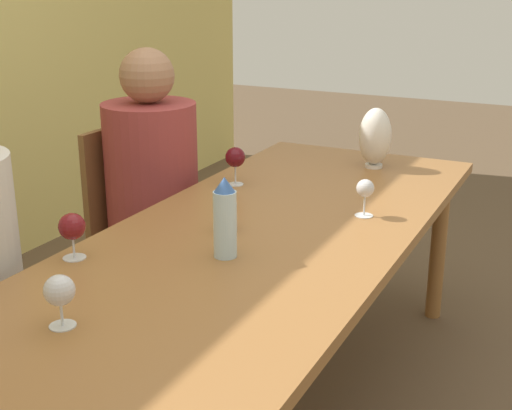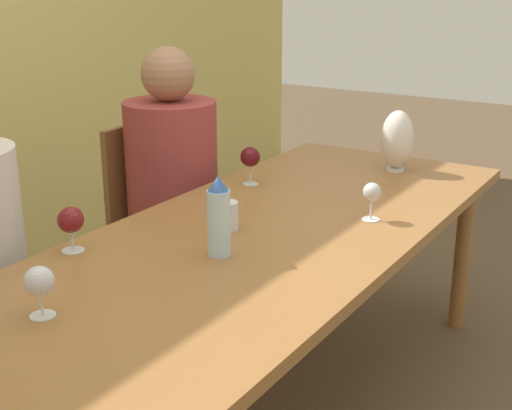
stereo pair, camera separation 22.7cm
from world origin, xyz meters
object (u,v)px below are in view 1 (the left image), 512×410
object	(u,v)px
wine_glass_4	(365,190)
person_far	(155,188)
vase	(375,137)
wine_glass_0	(235,158)
wine_glass_2	(72,227)
water_tumbler	(227,217)
wine_glass_1	(59,291)
chair_far	(140,223)
water_bottle	(224,218)

from	to	relation	value
wine_glass_4	person_far	size ratio (longest dim) A/B	0.11
vase	wine_glass_0	size ratio (longest dim) A/B	1.70
wine_glass_4	wine_glass_2	bearing A→B (deg)	138.83
water_tumbler	wine_glass_4	size ratio (longest dim) A/B	0.73
wine_glass_1	wine_glass_2	world-z (taller)	wine_glass_2
wine_glass_4	person_far	bearing A→B (deg)	81.35
chair_far	person_far	size ratio (longest dim) A/B	0.72
water_tumbler	wine_glass_2	xyz separation A→B (m)	(-0.41, 0.29, 0.05)
wine_glass_1	wine_glass_0	bearing A→B (deg)	8.31
wine_glass_1	chair_far	world-z (taller)	chair_far
wine_glass_0	person_far	distance (m)	0.43
wine_glass_2	wine_glass_1	bearing A→B (deg)	-143.81
wine_glass_4	wine_glass_1	bearing A→B (deg)	160.01
wine_glass_4	chair_far	xyz separation A→B (m)	(0.15, 1.06, -0.34)
wine_glass_1	wine_glass_4	size ratio (longest dim) A/B	1.00
water_bottle	wine_glass_1	distance (m)	0.58
water_bottle	chair_far	size ratio (longest dim) A/B	0.27
water_bottle	wine_glass_1	xyz separation A→B (m)	(-0.56, 0.14, -0.03)
wine_glass_2	wine_glass_4	bearing A→B (deg)	-41.17
water_bottle	wine_glass_4	size ratio (longest dim) A/B	1.87
water_tumbler	person_far	distance (m)	0.79
wine_glass_4	water_bottle	bearing A→B (deg)	154.07
wine_glass_0	chair_far	xyz separation A→B (m)	(0.01, 0.48, -0.35)
wine_glass_0	chair_far	distance (m)	0.60
water_tumbler	wine_glass_1	size ratio (longest dim) A/B	0.72
wine_glass_4	person_far	xyz separation A→B (m)	(0.15, 0.97, -0.17)
chair_far	wine_glass_0	bearing A→B (deg)	-91.15
wine_glass_1	person_far	xyz separation A→B (m)	(1.24, 0.57, -0.16)
wine_glass_2	wine_glass_0	bearing A→B (deg)	-4.82
vase	wine_glass_2	size ratio (longest dim) A/B	1.85
water_bottle	wine_glass_0	distance (m)	0.74
wine_glass_1	water_bottle	bearing A→B (deg)	-13.85
water_bottle	water_tumbler	distance (m)	0.23
vase	person_far	size ratio (longest dim) A/B	0.21
wine_glass_0	wine_glass_2	size ratio (longest dim) A/B	1.09
wine_glass_1	chair_far	size ratio (longest dim) A/B	0.15
wine_glass_4	wine_glass_0	bearing A→B (deg)	76.57
water_bottle	wine_glass_0	size ratio (longest dim) A/B	1.61
wine_glass_2	person_far	world-z (taller)	person_far
water_bottle	wine_glass_4	xyz separation A→B (m)	(0.53, -0.26, -0.02)
vase	wine_glass_1	distance (m)	1.74
person_far	wine_glass_1	bearing A→B (deg)	-155.24
wine_glass_0	wine_glass_4	bearing A→B (deg)	-103.43
water_bottle	wine_glass_0	bearing A→B (deg)	25.29
wine_glass_1	wine_glass_4	bearing A→B (deg)	-19.99
water_tumbler	wine_glass_0	world-z (taller)	wine_glass_0
wine_glass_0	chair_far	world-z (taller)	chair_far
water_bottle	wine_glass_4	bearing A→B (deg)	-25.93
wine_glass_0	chair_far	bearing A→B (deg)	88.85
wine_glass_2	vase	bearing A→B (deg)	-19.55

